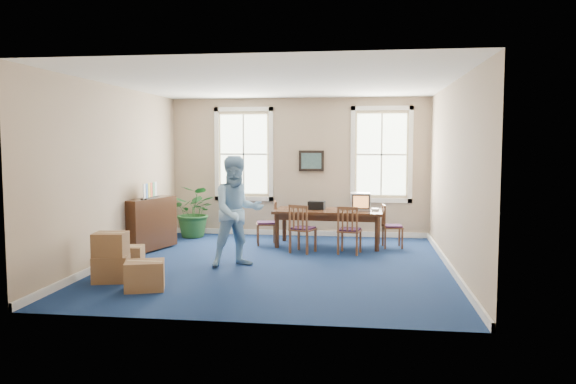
# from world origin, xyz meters

# --- Properties ---
(floor) EXTENTS (6.50, 6.50, 0.00)m
(floor) POSITION_xyz_m (0.00, 0.00, 0.00)
(floor) COLOR navy
(floor) RESTS_ON ground
(ceiling) EXTENTS (6.50, 6.50, 0.00)m
(ceiling) POSITION_xyz_m (0.00, 0.00, 3.20)
(ceiling) COLOR white
(ceiling) RESTS_ON ground
(wall_back) EXTENTS (6.50, 0.00, 6.50)m
(wall_back) POSITION_xyz_m (0.00, 3.25, 1.60)
(wall_back) COLOR tan
(wall_back) RESTS_ON ground
(wall_front) EXTENTS (6.50, 0.00, 6.50)m
(wall_front) POSITION_xyz_m (0.00, -3.25, 1.60)
(wall_front) COLOR tan
(wall_front) RESTS_ON ground
(wall_left) EXTENTS (0.00, 6.50, 6.50)m
(wall_left) POSITION_xyz_m (-3.00, 0.00, 1.60)
(wall_left) COLOR tan
(wall_left) RESTS_ON ground
(wall_right) EXTENTS (0.00, 6.50, 6.50)m
(wall_right) POSITION_xyz_m (3.00, 0.00, 1.60)
(wall_right) COLOR tan
(wall_right) RESTS_ON ground
(baseboard_back) EXTENTS (6.00, 0.04, 0.12)m
(baseboard_back) POSITION_xyz_m (0.00, 3.22, 0.06)
(baseboard_back) COLOR white
(baseboard_back) RESTS_ON ground
(baseboard_left) EXTENTS (0.04, 6.50, 0.12)m
(baseboard_left) POSITION_xyz_m (-2.97, 0.00, 0.06)
(baseboard_left) COLOR white
(baseboard_left) RESTS_ON ground
(baseboard_right) EXTENTS (0.04, 6.50, 0.12)m
(baseboard_right) POSITION_xyz_m (2.97, 0.00, 0.06)
(baseboard_right) COLOR white
(baseboard_right) RESTS_ON ground
(window_left) EXTENTS (1.40, 0.12, 2.20)m
(window_left) POSITION_xyz_m (-1.30, 3.23, 1.90)
(window_left) COLOR white
(window_left) RESTS_ON ground
(window_right) EXTENTS (1.40, 0.12, 2.20)m
(window_right) POSITION_xyz_m (1.90, 3.23, 1.90)
(window_right) COLOR white
(window_right) RESTS_ON ground
(wall_picture) EXTENTS (0.58, 0.06, 0.48)m
(wall_picture) POSITION_xyz_m (0.30, 3.20, 1.75)
(wall_picture) COLOR black
(wall_picture) RESTS_ON ground
(conference_table) EXTENTS (2.29, 1.14, 0.77)m
(conference_table) POSITION_xyz_m (0.78, 1.95, 0.38)
(conference_table) COLOR #3F2212
(conference_table) RESTS_ON ground
(crt_tv) EXTENTS (0.42, 0.45, 0.36)m
(crt_tv) POSITION_xyz_m (1.44, 2.00, 0.95)
(crt_tv) COLOR #B7B7BC
(crt_tv) RESTS_ON conference_table
(game_console) EXTENTS (0.15, 0.19, 0.05)m
(game_console) POSITION_xyz_m (1.75, 1.95, 0.79)
(game_console) COLOR white
(game_console) RESTS_ON conference_table
(equipment_bag) EXTENTS (0.37, 0.26, 0.17)m
(equipment_bag) POSITION_xyz_m (0.52, 2.00, 0.85)
(equipment_bag) COLOR black
(equipment_bag) RESTS_ON conference_table
(chair_near_left) EXTENTS (0.56, 0.56, 0.96)m
(chair_near_left) POSITION_xyz_m (0.32, 1.19, 0.48)
(chair_near_left) COLOR brown
(chair_near_left) RESTS_ON ground
(chair_near_right) EXTENTS (0.49, 0.49, 0.94)m
(chair_near_right) POSITION_xyz_m (1.24, 1.19, 0.47)
(chair_near_right) COLOR brown
(chair_near_right) RESTS_ON ground
(chair_end_left) EXTENTS (0.50, 0.50, 0.93)m
(chair_end_left) POSITION_xyz_m (-0.55, 1.95, 0.46)
(chair_end_left) COLOR brown
(chair_end_left) RESTS_ON ground
(chair_end_right) EXTENTS (0.44, 0.44, 0.89)m
(chair_end_right) POSITION_xyz_m (2.10, 1.95, 0.45)
(chair_end_right) COLOR brown
(chair_end_right) RESTS_ON ground
(man) EXTENTS (1.18, 1.10, 1.94)m
(man) POSITION_xyz_m (-0.69, -0.19, 0.97)
(man) COLOR #90C2E9
(man) RESTS_ON ground
(credenza) EXTENTS (0.74, 1.36, 1.03)m
(credenza) POSITION_xyz_m (-2.75, 0.97, 0.51)
(credenza) COLOR #3F2212
(credenza) RESTS_ON ground
(brochure_rack) EXTENTS (0.41, 0.73, 0.33)m
(brochure_rack) POSITION_xyz_m (-2.73, 0.97, 1.19)
(brochure_rack) COLOR #99999E
(brochure_rack) RESTS_ON credenza
(potted_plant) EXTENTS (1.22, 1.11, 1.19)m
(potted_plant) POSITION_xyz_m (-2.33, 2.66, 0.60)
(potted_plant) COLOR #205223
(potted_plant) RESTS_ON ground
(cardboard_boxes) EXTENTS (1.71, 1.71, 0.81)m
(cardboard_boxes) POSITION_xyz_m (-2.20, -1.44, 0.41)
(cardboard_boxes) COLOR olive
(cardboard_boxes) RESTS_ON ground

